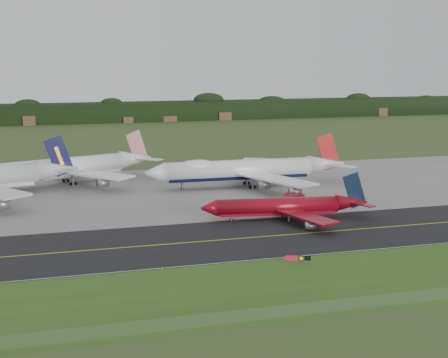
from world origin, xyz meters
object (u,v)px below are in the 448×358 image
jet_red_737 (286,206)px  jet_star_tail (68,168)px  jet_ba_747 (245,169)px  taxiway_sign (298,258)px

jet_red_737 → jet_star_tail: jet_star_tail is taller
jet_red_737 → jet_star_tail: (-52.12, 61.16, 2.13)m
jet_ba_747 → taxiway_sign: size_ratio=13.75×
jet_ba_747 → jet_red_737: jet_ba_747 is taller
jet_ba_747 → jet_star_tail: bearing=159.6°
taxiway_sign → jet_red_737: bearing=72.8°
jet_star_tail → taxiway_sign: bearing=-66.4°
jet_star_tail → jet_ba_747: bearing=-20.4°
jet_star_tail → taxiway_sign: jet_star_tail is taller
jet_red_737 → taxiway_sign: size_ratio=9.06×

